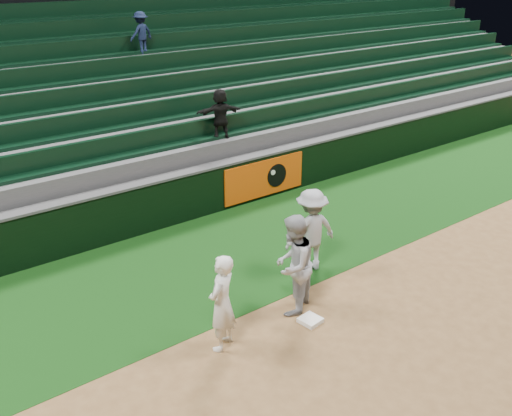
{
  "coord_description": "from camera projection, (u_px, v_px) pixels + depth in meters",
  "views": [
    {
      "loc": [
        -5.88,
        -6.19,
        5.99
      ],
      "look_at": [
        0.63,
        2.3,
        1.3
      ],
      "focal_mm": 40.0,
      "sensor_mm": 36.0,
      "label": 1
    }
  ],
  "objects": [
    {
      "name": "ground",
      "position": [
        306.0,
        324.0,
        10.18
      ],
      "size": [
        70.0,
        70.0,
        0.0
      ],
      "primitive_type": "plane",
      "color": "brown",
      "rests_on": "ground"
    },
    {
      "name": "first_baseman",
      "position": [
        222.0,
        303.0,
        9.26
      ],
      "size": [
        0.75,
        0.66,
        1.72
      ],
      "primitive_type": "imported",
      "rotation": [
        0.0,
        0.0,
        3.64
      ],
      "color": "white",
      "rests_on": "ground"
    },
    {
      "name": "foul_grass",
      "position": [
        213.0,
        259.0,
        12.36
      ],
      "size": [
        36.0,
        4.2,
        0.01
      ],
      "primitive_type": "cube",
      "color": "black",
      "rests_on": "ground"
    },
    {
      "name": "field_wall",
      "position": [
        163.0,
        201.0,
        13.72
      ],
      "size": [
        36.0,
        0.45,
        1.25
      ],
      "color": "black",
      "rests_on": "ground"
    },
    {
      "name": "baserunner",
      "position": [
        293.0,
        265.0,
        10.22
      ],
      "size": [
        1.16,
        1.09,
        1.9
      ],
      "primitive_type": "imported",
      "rotation": [
        0.0,
        0.0,
        3.67
      ],
      "color": "#A4A6AF",
      "rests_on": "ground"
    },
    {
      "name": "stadium_seating",
      "position": [
        94.0,
        125.0,
        16.02
      ],
      "size": [
        36.0,
        5.95,
        5.16
      ],
      "color": "#3E3E41",
      "rests_on": "ground"
    },
    {
      "name": "first_base",
      "position": [
        310.0,
        320.0,
        10.22
      ],
      "size": [
        0.39,
        0.39,
        0.08
      ],
      "primitive_type": "cube",
      "rotation": [
        0.0,
        0.0,
        0.12
      ],
      "color": "white",
      "rests_on": "ground"
    },
    {
      "name": "base_coach",
      "position": [
        311.0,
        230.0,
        11.63
      ],
      "size": [
        1.24,
        0.82,
        1.78
      ],
      "primitive_type": "imported",
      "rotation": [
        0.0,
        0.0,
        2.99
      ],
      "color": "#9FA2AC",
      "rests_on": "foul_grass"
    }
  ]
}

